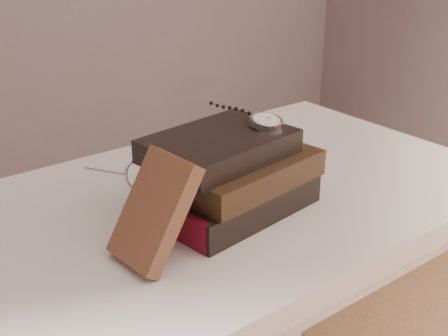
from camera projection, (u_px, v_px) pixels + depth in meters
table at (223, 239)px, 1.07m from camera, size 1.00×0.60×0.75m
book_stack at (230, 174)px, 0.96m from camera, size 0.28×0.21×0.13m
journal at (154, 211)px, 0.82m from camera, size 0.11×0.11×0.15m
pocket_watch at (264, 121)px, 0.97m from camera, size 0.06×0.16×0.02m
eyeglasses at (150, 168)px, 0.95m from camera, size 0.12×0.14×0.05m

